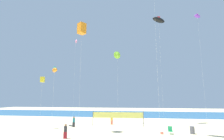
{
  "coord_description": "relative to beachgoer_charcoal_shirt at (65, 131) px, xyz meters",
  "views": [
    {
      "loc": [
        2.45,
        -17.67,
        4.37
      ],
      "look_at": [
        -1.66,
        8.91,
        8.95
      ],
      "focal_mm": 26.63,
      "sensor_mm": 36.0,
      "label": 1
    }
  ],
  "objects": [
    {
      "name": "beachgoer_teal_shirt",
      "position": [
        -1.87,
        7.19,
        0.0
      ],
      "size": [
        0.36,
        0.36,
        1.59
      ],
      "rotation": [
        0.0,
        0.0,
        5.51
      ],
      "color": "#2D2D33",
      "rests_on": "ground"
    },
    {
      "name": "beach_handbag",
      "position": [
        10.84,
        3.93,
        -0.71
      ],
      "size": [
        0.35,
        0.18,
        0.28
      ],
      "primitive_type": "cube",
      "color": "#EA7260",
      "rests_on": "ground"
    },
    {
      "name": "ocean_band",
      "position": [
        5.58,
        30.66,
        -0.84
      ],
      "size": [
        120.0,
        20.0,
        0.01
      ],
      "primitive_type": "cube",
      "color": "#28608C",
      "rests_on": "ground"
    },
    {
      "name": "kite_black_inflatable",
      "position": [
        12.48,
        13.55,
        18.79
      ],
      "size": [
        2.97,
        2.34,
        20.41
      ],
      "color": "silver",
      "rests_on": "ground"
    },
    {
      "name": "kite_violet_inflatable",
      "position": [
        19.31,
        12.52,
        18.48
      ],
      "size": [
        1.71,
        1.54,
        19.83
      ],
      "color": "silver",
      "rests_on": "ground"
    },
    {
      "name": "beachgoer_charcoal_shirt",
      "position": [
        0.0,
        0.0,
        0.0
      ],
      "size": [
        0.36,
        0.36,
        1.58
      ],
      "rotation": [
        0.0,
        0.0,
        3.57
      ],
      "color": "maroon",
      "rests_on": "ground"
    },
    {
      "name": "folding_beach_chair",
      "position": [
        11.92,
        4.29,
        -0.38
      ],
      "size": [
        0.52,
        0.65,
        0.89
      ],
      "rotation": [
        0.0,
        0.0,
        -0.25
      ],
      "color": "#1E8C4C",
      "rests_on": "ground"
    },
    {
      "name": "kite_lime_delta",
      "position": [
        4.42,
        12.07,
        11.62
      ],
      "size": [
        1.37,
        1.12,
        13.18
      ],
      "color": "silver",
      "rests_on": "ground"
    },
    {
      "name": "kite_orange_box",
      "position": [
        0.15,
        3.78,
        13.58
      ],
      "size": [
        1.38,
        1.38,
        15.22
      ],
      "color": "silver",
      "rests_on": "ground"
    },
    {
      "name": "kite_orange_inflatable",
      "position": [
        -5.94,
        7.93,
        8.27
      ],
      "size": [
        1.93,
        2.17,
        9.71
      ],
      "color": "silver",
      "rests_on": "ground"
    },
    {
      "name": "kite_yellow_box",
      "position": [
        -6.57,
        5.5,
        6.39
      ],
      "size": [
        0.58,
        0.58,
        7.67
      ],
      "color": "silver",
      "rests_on": "ground"
    },
    {
      "name": "kite_pink_delta",
      "position": [
        -6.77,
        18.99,
        17.29
      ],
      "size": [
        0.94,
        1.04,
        18.7
      ],
      "color": "silver",
      "rests_on": "ground"
    },
    {
      "name": "volleyball_net",
      "position": [
        4.76,
        8.93,
        0.79
      ],
      "size": [
        8.16,
        0.28,
        2.4
      ],
      "color": "#4C4C51",
      "rests_on": "ground"
    },
    {
      "name": "trash_barrel",
      "position": [
        14.6,
        4.66,
        -0.39
      ],
      "size": [
        0.57,
        0.57,
        0.91
      ],
      "primitive_type": "cylinder",
      "color": "#595960",
      "rests_on": "ground"
    },
    {
      "name": "beachgoer_mustard_shirt",
      "position": [
        3.55,
        10.45,
        -0.0
      ],
      "size": [
        0.36,
        0.36,
        1.58
      ],
      "rotation": [
        0.0,
        0.0,
        4.69
      ],
      "color": "#EA7260",
      "rests_on": "ground"
    }
  ]
}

